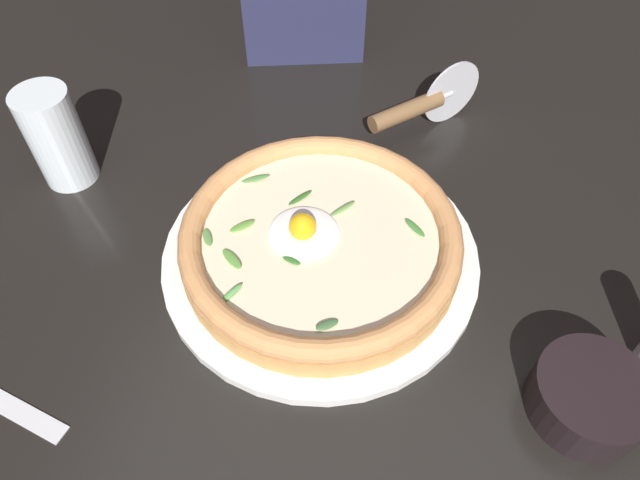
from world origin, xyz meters
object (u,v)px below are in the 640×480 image
at_px(pizza, 320,239).
at_px(side_bowl, 589,397).
at_px(drinking_glass, 59,143).
at_px(pizza_cutter, 421,105).

xyz_separation_m(pizza, side_bowl, (0.26, -0.13, -0.01)).
xyz_separation_m(pizza, drinking_glass, (-0.32, 0.08, 0.02)).
height_order(pizza, pizza_cutter, pizza_cutter).
bearing_deg(pizza_cutter, side_bowl, -65.09).
relative_size(pizza, side_bowl, 2.88).
distance_m(pizza, pizza_cutter, 0.24).
distance_m(pizza_cutter, drinking_glass, 0.43).
xyz_separation_m(pizza, pizza_cutter, (0.09, 0.23, 0.01)).
distance_m(side_bowl, drinking_glass, 0.61).
xyz_separation_m(side_bowl, pizza_cutter, (-0.16, 0.36, 0.02)).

